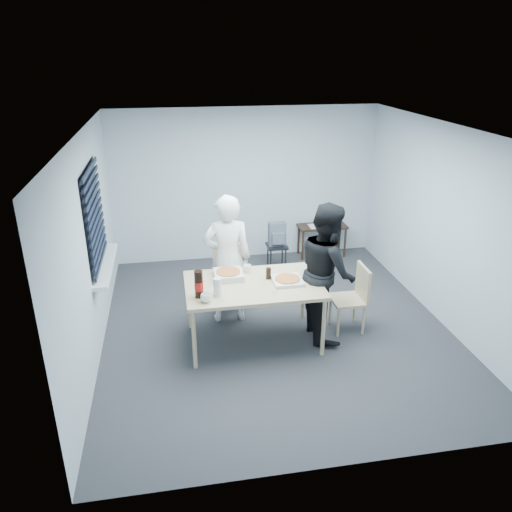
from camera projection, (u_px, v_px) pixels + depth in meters
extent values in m
plane|color=#2A292E|center=(275.00, 326.00, 6.74)|extent=(5.00, 5.00, 0.00)
plane|color=white|center=(279.00, 130.00, 5.73)|extent=(5.00, 5.00, 0.00)
plane|color=silver|center=(246.00, 185.00, 8.50)|extent=(4.50, 0.00, 4.50)
plane|color=silver|center=(344.00, 343.00, 3.97)|extent=(4.50, 0.00, 4.50)
plane|color=silver|center=(90.00, 247.00, 5.87)|extent=(0.00, 5.00, 5.00)
plane|color=silver|center=(443.00, 225.00, 6.60)|extent=(0.00, 5.00, 5.00)
plane|color=black|center=(93.00, 216.00, 6.14)|extent=(0.00, 1.30, 1.30)
cube|color=black|center=(96.00, 216.00, 6.15)|extent=(0.04, 1.30, 1.25)
cube|color=silver|center=(106.00, 265.00, 6.41)|extent=(0.18, 1.42, 0.05)
cube|color=#C2B187|center=(253.00, 285.00, 6.10)|extent=(1.66, 1.05, 0.04)
cylinder|color=#C2B187|center=(194.00, 340.00, 5.71)|extent=(0.05, 0.05, 0.76)
cylinder|color=#C2B187|center=(190.00, 302.00, 6.55)|extent=(0.05, 0.05, 0.76)
cylinder|color=#C2B187|center=(323.00, 328.00, 5.95)|extent=(0.05, 0.05, 0.76)
cylinder|color=#C2B187|center=(303.00, 293.00, 6.80)|extent=(0.05, 0.05, 0.76)
cube|color=#C2B187|center=(230.00, 279.00, 7.09)|extent=(0.42, 0.42, 0.04)
cube|color=#C2B187|center=(228.00, 258.00, 7.17)|extent=(0.42, 0.04, 0.44)
cylinder|color=#C2B187|center=(219.00, 300.00, 6.99)|extent=(0.03, 0.03, 0.41)
cylinder|color=#C2B187|center=(217.00, 289.00, 7.30)|extent=(0.03, 0.03, 0.41)
cylinder|color=#C2B187|center=(243.00, 298.00, 7.05)|extent=(0.03, 0.03, 0.41)
cylinder|color=#C2B187|center=(240.00, 287.00, 7.36)|extent=(0.03, 0.03, 0.41)
cube|color=#C2B187|center=(348.00, 300.00, 6.50)|extent=(0.42, 0.42, 0.04)
cube|color=#C2B187|center=(363.00, 282.00, 6.44)|extent=(0.04, 0.42, 0.44)
cylinder|color=#C2B187|center=(338.00, 323.00, 6.41)|extent=(0.03, 0.03, 0.41)
cylinder|color=#C2B187|center=(330.00, 310.00, 6.71)|extent=(0.03, 0.03, 0.41)
cylinder|color=#C2B187|center=(364.00, 320.00, 6.46)|extent=(0.03, 0.03, 0.41)
cylinder|color=#C2B187|center=(354.00, 308.00, 6.77)|extent=(0.03, 0.03, 0.41)
imported|color=silver|center=(227.00, 259.00, 6.58)|extent=(0.65, 0.42, 1.77)
imported|color=black|center=(327.00, 271.00, 6.24)|extent=(0.47, 0.86, 1.77)
cube|color=#321C16|center=(322.00, 226.00, 8.81)|extent=(0.85, 0.38, 0.04)
cylinder|color=#321C16|center=(303.00, 246.00, 8.72)|extent=(0.04, 0.04, 0.53)
cylinder|color=#321C16|center=(299.00, 240.00, 8.99)|extent=(0.04, 0.04, 0.53)
cylinder|color=#321C16|center=(345.00, 243.00, 8.85)|extent=(0.04, 0.04, 0.53)
cylinder|color=#321C16|center=(339.00, 237.00, 9.12)|extent=(0.04, 0.04, 0.53)
cube|color=black|center=(277.00, 246.00, 8.24)|extent=(0.33, 0.33, 0.04)
cylinder|color=black|center=(271.00, 262.00, 8.20)|extent=(0.04, 0.04, 0.42)
cylinder|color=black|center=(268.00, 256.00, 8.42)|extent=(0.04, 0.04, 0.42)
cylinder|color=black|center=(286.00, 261.00, 8.24)|extent=(0.04, 0.04, 0.42)
cylinder|color=black|center=(282.00, 255.00, 8.46)|extent=(0.04, 0.04, 0.42)
cube|color=slate|center=(277.00, 234.00, 8.16)|extent=(0.28, 0.15, 0.39)
cube|color=slate|center=(278.00, 239.00, 8.08)|extent=(0.20, 0.06, 0.19)
cube|color=silver|center=(228.00, 276.00, 6.24)|extent=(0.35, 0.35, 0.04)
cube|color=silver|center=(228.00, 273.00, 6.23)|extent=(0.35, 0.35, 0.04)
cylinder|color=#CC7F38|center=(228.00, 272.00, 6.22)|extent=(0.30, 0.30, 0.01)
cube|color=silver|center=(287.00, 280.00, 6.13)|extent=(0.36, 0.36, 0.04)
cylinder|color=#CC7F38|center=(287.00, 279.00, 6.12)|extent=(0.31, 0.31, 0.01)
imported|color=white|center=(206.00, 298.00, 5.64)|extent=(0.17, 0.17, 0.10)
imported|color=white|center=(247.00, 268.00, 6.39)|extent=(0.10, 0.10, 0.09)
cylinder|color=black|center=(268.00, 273.00, 6.19)|extent=(0.07, 0.07, 0.14)
cylinder|color=black|center=(199.00, 284.00, 5.70)|extent=(0.10, 0.10, 0.33)
cylinder|color=red|center=(199.00, 286.00, 5.71)|extent=(0.10, 0.10, 0.11)
cylinder|color=silver|center=(217.00, 287.00, 5.76)|extent=(0.10, 0.10, 0.22)
torus|color=red|center=(275.00, 293.00, 5.85)|extent=(0.07, 0.07, 0.00)
cube|color=white|center=(315.00, 226.00, 8.75)|extent=(0.25, 0.31, 0.00)
cube|color=black|center=(334.00, 223.00, 8.83)|extent=(0.16, 0.14, 0.06)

